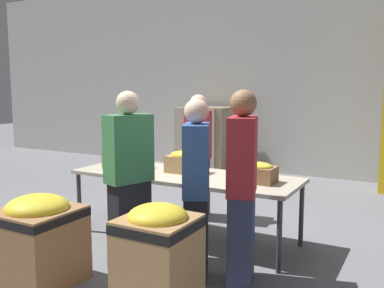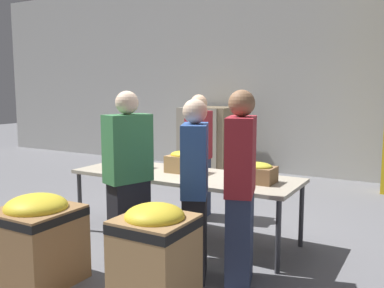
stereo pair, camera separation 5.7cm
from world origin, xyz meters
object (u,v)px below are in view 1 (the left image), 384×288
Objects in this scene: volunteer_0 at (198,157)px; volunteer_1 at (129,178)px; pallet_stack_1 at (211,140)px; volunteer_3 at (196,191)px; sorting_table at (185,178)px; banana_box_1 at (185,161)px; donation_bin_1 at (158,259)px; pallet_stack_0 at (204,140)px; banana_box_2 at (257,172)px; banana_box_0 at (125,158)px; volunteer_2 at (242,189)px; donation_bin_0 at (39,237)px.

volunteer_0 is 0.97× the size of volunteer_1.
volunteer_3 is at bearing -65.15° from pallet_stack_1.
sorting_table is 1.03m from volunteer_3.
donation_bin_1 is at bearing -66.53° from banana_box_1.
banana_box_1 is 0.32× the size of pallet_stack_0.
pallet_stack_0 is (-2.42, 3.52, -0.20)m from banana_box_2.
volunteer_3 is (0.60, -0.83, 0.10)m from sorting_table.
volunteer_3 reaches higher than banana_box_2.
banana_box_0 is 0.36× the size of pallet_stack_0.
banana_box_2 is (0.88, -0.07, -0.02)m from banana_box_1.
sorting_table is 1.75m from donation_bin_1.
banana_box_0 is 0.28× the size of volunteer_2.
pallet_stack_0 is at bearing 124.49° from banana_box_2.
sorting_table is 1.60× the size of volunteer_3.
volunteer_0 is at bearing 22.12° from volunteer_2.
banana_box_1 is 1.86m from donation_bin_1.
pallet_stack_0 reaches higher than sorting_table.
volunteer_1 reaches higher than banana_box_0.
banana_box_0 is at bearing 133.66° from donation_bin_1.
volunteer_3 is (-0.25, -0.84, -0.05)m from banana_box_2.
volunteer_0 is 1.23× the size of pallet_stack_0.
banana_box_1 reaches higher than donation_bin_0.
donation_bin_0 is (-1.14, -0.76, -0.38)m from volunteer_3.
volunteer_1 is (0.08, -1.58, 0.03)m from volunteer_0.
donation_bin_0 is (-1.39, -1.60, -0.43)m from banana_box_2.
pallet_stack_1 is at bearing 111.95° from sorting_table.
volunteer_2 reaches higher than banana_box_2.
volunteer_1 is at bearing 76.56° from volunteer_2.
donation_bin_0 is (0.25, -1.56, -0.45)m from banana_box_0.
volunteer_2 is at bearing -79.23° from banana_box_2.
donation_bin_1 is at bearing -46.34° from banana_box_0.
banana_box_0 is 0.53× the size of donation_bin_1.
banana_box_0 is 1.64m from donation_bin_0.
donation_bin_0 reaches higher than sorting_table.
pallet_stack_1 is at bearing 111.92° from banana_box_1.
sorting_table is 0.82m from volunteer_0.
pallet_stack_0 is at bearing 102.26° from banana_box_0.
volunteer_3 is at bearing -63.52° from pallet_stack_0.
volunteer_3 is 0.83m from donation_bin_1.
banana_box_2 is 0.29× the size of pallet_stack_0.
banana_box_1 is 1.80m from donation_bin_0.
pallet_stack_1 reaches higher than sorting_table.
donation_bin_0 is 0.60× the size of pallet_stack_0.
volunteer_0 reaches higher than banana_box_2.
volunteer_2 reaches higher than pallet_stack_0.
volunteer_3 reaches higher than banana_box_1.
pallet_stack_0 reaches higher than banana_box_1.
volunteer_2 reaches higher than banana_box_0.
donation_bin_1 is at bearing 162.07° from volunteer_3.
volunteer_1 reaches higher than banana_box_1.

